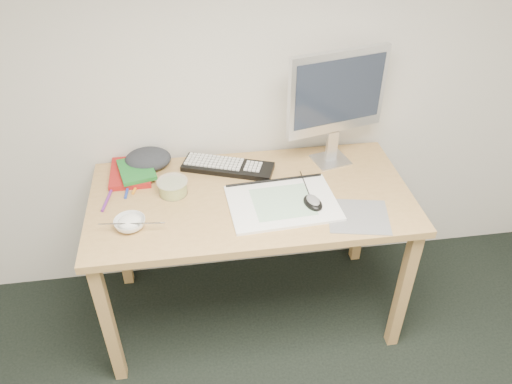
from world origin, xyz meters
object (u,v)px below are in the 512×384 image
Objects in this scene: monitor at (337,95)px; sketchpad at (283,203)px; keyboard at (228,167)px; rice_bowl at (130,224)px; desk at (251,210)px.

sketchpad is at bearing -147.31° from monitor.
keyboard is 0.77× the size of monitor.
rice_bowl is (-0.43, -0.36, 0.01)m from keyboard.
keyboard is (-0.08, 0.21, 0.09)m from desk.
monitor reaches higher than keyboard.
monitor reaches higher than rice_bowl.
rice_bowl is (-0.63, -0.06, 0.01)m from sketchpad.
desk is 2.56× the size of monitor.
monitor is 4.35× the size of rice_bowl.
sketchpad is 3.63× the size of rice_bowl.
keyboard is at bearing 110.26° from desk.
desk is at bearing -165.81° from monitor.
sketchpad is 0.64m from rice_bowl.
keyboard is 3.37× the size of rice_bowl.
monitor is 1.04m from rice_bowl.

